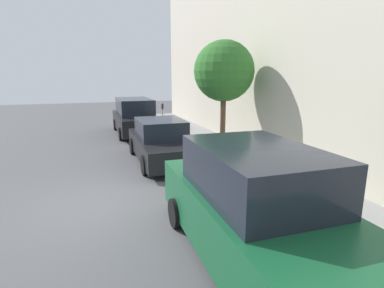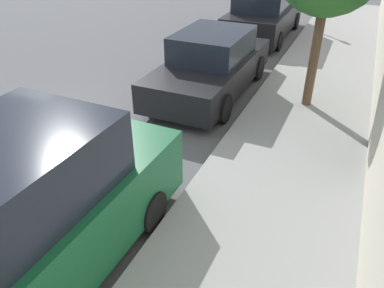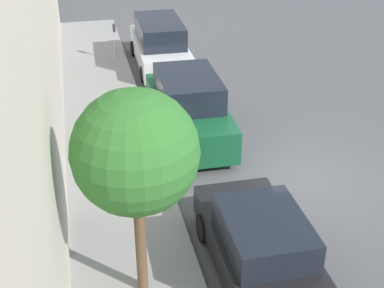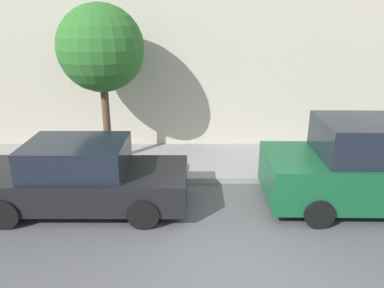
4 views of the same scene
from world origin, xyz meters
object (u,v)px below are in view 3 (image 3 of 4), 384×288
(parking_meter_near, at_px, (115,38))
(street_tree, at_px, (135,153))
(parked_suv_second, at_px, (188,108))
(parked_sedan_third, at_px, (262,249))
(parked_minivan_nearest, at_px, (160,44))

(parking_meter_near, xyz_separation_m, street_tree, (0.79, 13.24, 2.16))
(parking_meter_near, bearing_deg, parked_suv_second, 102.65)
(parked_sedan_third, xyz_separation_m, street_tree, (2.43, -0.06, 2.52))
(parked_suv_second, distance_m, street_tree, 7.17)
(parked_suv_second, height_order, parked_sedan_third, parked_suv_second)
(parked_minivan_nearest, distance_m, parked_sedan_third, 12.57)
(parked_minivan_nearest, relative_size, street_tree, 1.17)
(parked_suv_second, distance_m, parked_sedan_third, 6.44)
(parked_minivan_nearest, height_order, parking_meter_near, parked_minivan_nearest)
(parked_minivan_nearest, relative_size, parked_suv_second, 1.02)
(parked_sedan_third, bearing_deg, parked_suv_second, -89.14)
(parked_suv_second, height_order, parking_meter_near, parked_suv_second)
(parked_minivan_nearest, xyz_separation_m, parked_suv_second, (0.19, 6.13, 0.01))
(parked_minivan_nearest, height_order, street_tree, street_tree)
(parked_minivan_nearest, height_order, parked_sedan_third, parked_minivan_nearest)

